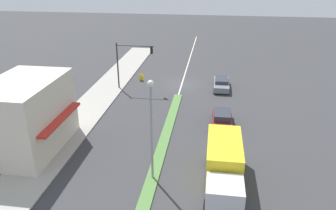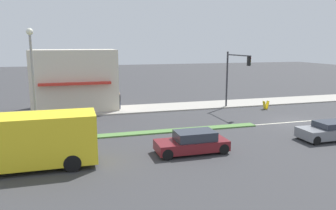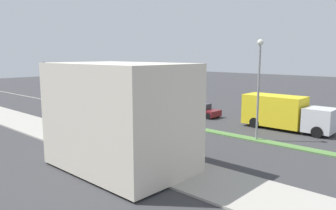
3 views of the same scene
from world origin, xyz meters
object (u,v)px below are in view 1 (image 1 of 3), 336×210
(street_lamp, at_px, (151,118))
(traffic_signal_main, at_px, (129,58))
(sedan_maroon, at_px, (222,119))
(suv_grey, at_px, (221,84))
(warning_aframe_sign, at_px, (141,77))
(delivery_truck, at_px, (224,166))
(pedestrian, at_px, (71,118))

(street_lamp, bearing_deg, traffic_signal_main, -70.83)
(sedan_maroon, relative_size, suv_grey, 0.95)
(street_lamp, distance_m, warning_aframe_sign, 22.12)
(street_lamp, bearing_deg, delivery_truck, -178.94)
(delivery_truck, distance_m, sedan_maroon, 9.15)
(sedan_maroon, bearing_deg, pedestrian, 9.94)
(delivery_truck, xyz_separation_m, sedan_maroon, (0.00, -9.12, -0.83))
(pedestrian, xyz_separation_m, warning_aframe_sign, (-3.57, -14.24, -0.56))
(street_lamp, relative_size, sedan_maroon, 1.70)
(traffic_signal_main, relative_size, sedan_maroon, 1.29)
(delivery_truck, bearing_deg, traffic_signal_main, -57.59)
(traffic_signal_main, distance_m, delivery_truck, 20.90)
(delivery_truck, bearing_deg, warning_aframe_sign, -63.33)
(street_lamp, xyz_separation_m, sedan_maroon, (-5.00, -9.21, -4.14))
(sedan_maroon, bearing_deg, street_lamp, 61.50)
(traffic_signal_main, height_order, pedestrian, traffic_signal_main)
(suv_grey, bearing_deg, delivery_truck, 90.00)
(delivery_truck, bearing_deg, pedestrian, -25.31)
(warning_aframe_sign, height_order, suv_grey, suv_grey)
(street_lamp, relative_size, delivery_truck, 0.98)
(warning_aframe_sign, bearing_deg, sedan_maroon, 131.71)
(delivery_truck, bearing_deg, suv_grey, -90.00)
(traffic_signal_main, xyz_separation_m, suv_grey, (-11.12, -1.81, -3.29))
(traffic_signal_main, height_order, suv_grey, traffic_signal_main)
(traffic_signal_main, xyz_separation_m, street_lamp, (-6.12, 17.62, 0.88))
(pedestrian, distance_m, warning_aframe_sign, 14.69)
(warning_aframe_sign, xyz_separation_m, delivery_truck, (-10.49, 20.89, 1.04))
(street_lamp, xyz_separation_m, delivery_truck, (-5.00, -0.09, -3.31))
(traffic_signal_main, xyz_separation_m, sedan_maroon, (-11.12, 8.41, -3.26))
(traffic_signal_main, bearing_deg, sedan_maroon, 142.91)
(delivery_truck, bearing_deg, sedan_maroon, -90.00)
(warning_aframe_sign, bearing_deg, delivery_truck, 116.67)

